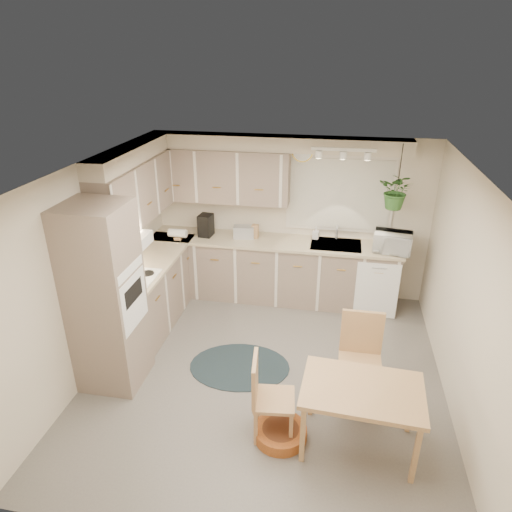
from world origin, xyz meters
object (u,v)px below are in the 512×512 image
at_px(pet_bed, 280,433).
at_px(microwave, 393,240).
at_px(chair_back, 360,363).
at_px(braided_rug, 240,366).
at_px(dining_table, 359,417).
at_px(chair_left, 274,397).

height_order(pet_bed, microwave, microwave).
bearing_deg(pet_bed, chair_back, 42.24).
height_order(braided_rug, pet_bed, pet_bed).
height_order(dining_table, braided_rug, dining_table).
relative_size(chair_left, pet_bed, 1.69).
bearing_deg(chair_back, braided_rug, -13.30).
bearing_deg(chair_back, dining_table, 89.28).
height_order(chair_back, microwave, microwave).
xyz_separation_m(chair_back, pet_bed, (-0.74, -0.67, -0.44)).
relative_size(dining_table, braided_rug, 0.91).
xyz_separation_m(chair_back, microwave, (0.42, 1.95, 0.61)).
xyz_separation_m(chair_left, braided_rug, (-0.55, 0.93, -0.43)).
xyz_separation_m(dining_table, chair_left, (-0.81, 0.02, 0.09)).
relative_size(dining_table, pet_bed, 2.11).
bearing_deg(braided_rug, microwave, 42.51).
distance_m(chair_left, chair_back, 1.02).
height_order(chair_back, pet_bed, chair_back).
relative_size(pet_bed, microwave, 1.04).
bearing_deg(chair_left, dining_table, 82.29).
bearing_deg(microwave, pet_bed, -105.11).
bearing_deg(braided_rug, chair_left, -59.36).
height_order(chair_left, pet_bed, chair_left).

